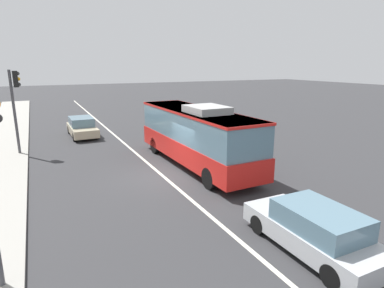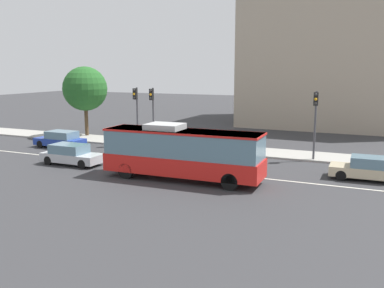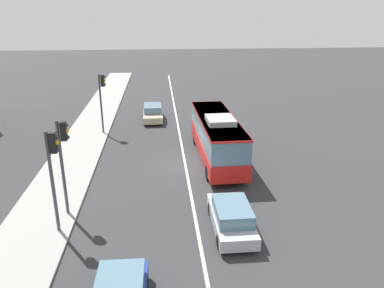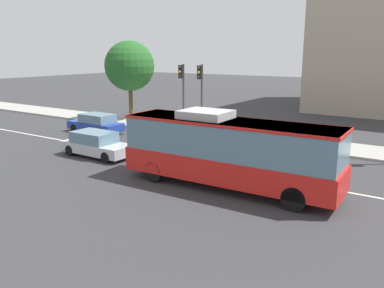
{
  "view_description": "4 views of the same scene",
  "coord_description": "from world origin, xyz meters",
  "px_view_note": "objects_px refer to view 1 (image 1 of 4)",
  "views": [
    {
      "loc": [
        -14.46,
        5.43,
        5.52
      ],
      "look_at": [
        -0.2,
        -1.55,
        1.55
      ],
      "focal_mm": 30.05,
      "sensor_mm": 36.0,
      "label": 1
    },
    {
      "loc": [
        11.83,
        -25.5,
        6.82
      ],
      "look_at": [
        0.87,
        -0.78,
        2.01
      ],
      "focal_mm": 39.72,
      "sensor_mm": 36.0,
      "label": 2
    },
    {
      "loc": [
        -23.87,
        1.69,
        10.25
      ],
      "look_at": [
        0.76,
        -0.54,
        1.27
      ],
      "focal_mm": 34.85,
      "sensor_mm": 36.0,
      "label": 3
    },
    {
      "loc": [
        8.92,
        -17.47,
        6.03
      ],
      "look_at": [
        -1.91,
        -1.01,
        1.43
      ],
      "focal_mm": 36.82,
      "sensor_mm": 36.0,
      "label": 4
    }
  ],
  "objects_px": {
    "transit_bus": "(196,134)",
    "sedan_beige": "(82,127)",
    "sedan_silver": "(314,230)",
    "traffic_light_mid_block": "(15,98)"
  },
  "relations": [
    {
      "from": "traffic_light_mid_block",
      "to": "sedan_silver",
      "type": "bearing_deg",
      "value": -65.34
    },
    {
      "from": "transit_bus",
      "to": "sedan_beige",
      "type": "xyz_separation_m",
      "value": [
        10.61,
        4.64,
        -1.09
      ]
    },
    {
      "from": "sedan_beige",
      "to": "traffic_light_mid_block",
      "type": "distance_m",
      "value": 6.38
    },
    {
      "from": "sedan_silver",
      "to": "traffic_light_mid_block",
      "type": "relative_size",
      "value": 0.87
    },
    {
      "from": "transit_bus",
      "to": "sedan_silver",
      "type": "xyz_separation_m",
      "value": [
        -9.17,
        0.67,
        -1.09
      ]
    },
    {
      "from": "traffic_light_mid_block",
      "to": "sedan_beige",
      "type": "bearing_deg",
      "value": 41.27
    },
    {
      "from": "transit_bus",
      "to": "sedan_beige",
      "type": "relative_size",
      "value": 2.22
    },
    {
      "from": "transit_bus",
      "to": "sedan_silver",
      "type": "relative_size",
      "value": 2.23
    },
    {
      "from": "sedan_beige",
      "to": "sedan_silver",
      "type": "height_order",
      "value": "same"
    },
    {
      "from": "transit_bus",
      "to": "sedan_silver",
      "type": "height_order",
      "value": "transit_bus"
    }
  ]
}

